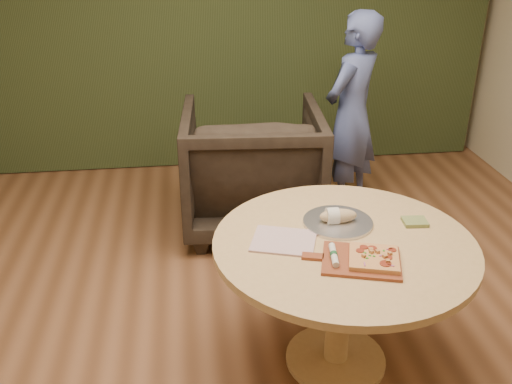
{
  "coord_description": "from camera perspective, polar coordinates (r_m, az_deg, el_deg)",
  "views": [
    {
      "loc": [
        -0.39,
        -2.29,
        2.16
      ],
      "look_at": [
        -0.07,
        0.25,
        0.93
      ],
      "focal_mm": 40.0,
      "sensor_mm": 36.0,
      "label": 1
    }
  ],
  "objects": [
    {
      "name": "flatbread_pizza",
      "position": [
        2.64,
        11.74,
        -6.45
      ],
      "size": [
        0.27,
        0.27,
        0.04
      ],
      "rotation": [
        0.0,
        0.0,
        -0.28
      ],
      "color": "tan",
      "rests_on": "pizza_paddle"
    },
    {
      "name": "armchair",
      "position": [
        4.25,
        -0.38,
        3.0
      ],
      "size": [
        1.07,
        1.01,
        1.04
      ],
      "primitive_type": "imported",
      "rotation": [
        0.0,
        0.0,
        3.07
      ],
      "color": "black",
      "rests_on": "ground"
    },
    {
      "name": "pizza_paddle",
      "position": [
        2.64,
        10.25,
        -6.76
      ],
      "size": [
        0.47,
        0.37,
        0.01
      ],
      "rotation": [
        0.0,
        0.0,
        -0.28
      ],
      "color": "brown",
      "rests_on": "pedestal_table"
    },
    {
      "name": "pedestal_table",
      "position": [
        2.87,
        8.65,
        -7.27
      ],
      "size": [
        1.28,
        1.28,
        0.75
      ],
      "rotation": [
        0.0,
        0.0,
        -0.23
      ],
      "color": "tan",
      "rests_on": "ground"
    },
    {
      "name": "serving_tray",
      "position": [
        2.94,
        8.18,
        -3.0
      ],
      "size": [
        0.36,
        0.36,
        0.02
      ],
      "color": "silver",
      "rests_on": "pedestal_table"
    },
    {
      "name": "green_packet",
      "position": [
        3.02,
        15.6,
        -2.88
      ],
      "size": [
        0.13,
        0.11,
        0.02
      ],
      "primitive_type": "cube",
      "rotation": [
        0.0,
        0.0,
        -0.07
      ],
      "color": "#56662D",
      "rests_on": "pedestal_table"
    },
    {
      "name": "cutlery_roll",
      "position": [
        2.63,
        7.79,
        -6.24
      ],
      "size": [
        0.05,
        0.2,
        0.03
      ],
      "rotation": [
        0.0,
        0.0,
        -0.13
      ],
      "color": "beige",
      "rests_on": "pizza_paddle"
    },
    {
      "name": "room_shell",
      "position": [
        2.44,
        2.31,
        7.59
      ],
      "size": [
        5.04,
        6.04,
        2.84
      ],
      "color": "brown",
      "rests_on": "ground"
    },
    {
      "name": "newspaper",
      "position": [
        2.76,
        2.8,
        -4.89
      ],
      "size": [
        0.36,
        0.33,
        0.01
      ],
      "primitive_type": "cube",
      "rotation": [
        0.0,
        0.0,
        -0.31
      ],
      "color": "silver",
      "rests_on": "pedestal_table"
    },
    {
      "name": "person_standing",
      "position": [
        4.51,
        9.51,
        7.66
      ],
      "size": [
        0.68,
        0.67,
        1.57
      ],
      "primitive_type": "imported",
      "rotation": [
        0.0,
        0.0,
        3.9
      ],
      "color": "#4D5E97",
      "rests_on": "ground"
    },
    {
      "name": "curtain",
      "position": [
        5.26,
        -3.05,
        17.39
      ],
      "size": [
        4.8,
        0.14,
        2.78
      ],
      "primitive_type": "cube",
      "color": "#253116",
      "rests_on": "ground"
    },
    {
      "name": "bread_roll",
      "position": [
        2.93,
        8.06,
        -2.39
      ],
      "size": [
        0.19,
        0.09,
        0.09
      ],
      "color": "tan",
      "rests_on": "serving_tray"
    }
  ]
}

